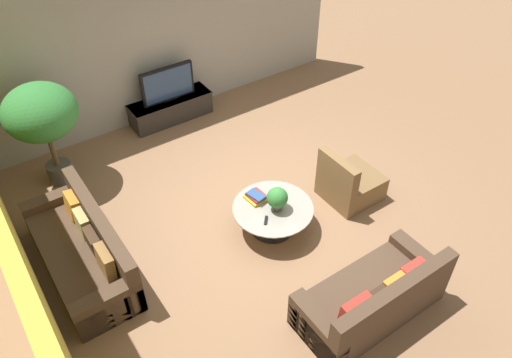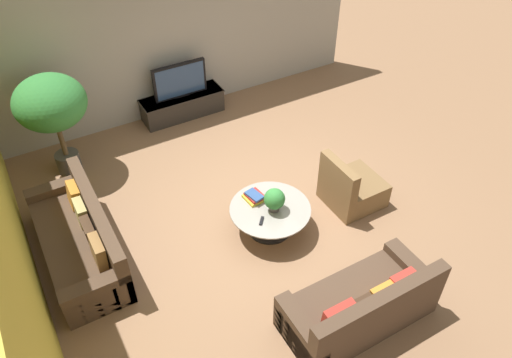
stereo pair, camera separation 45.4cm
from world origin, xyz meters
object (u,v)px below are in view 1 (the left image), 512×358
object	(u,v)px
couch_by_wall	(83,252)
media_console	(171,108)
armchair_wicker	(349,184)
television	(168,84)
coffee_table	(273,213)
potted_palm_tall	(41,115)
potted_plant_tabletop	(277,198)
couch_near_entry	(373,299)

from	to	relation	value
couch_by_wall	media_console	bearing A→B (deg)	134.41
couch_by_wall	armchair_wicker	world-z (taller)	armchair_wicker
television	coffee_table	xyz separation A→B (m)	(-0.10, -3.34, -0.45)
potted_palm_tall	television	bearing A→B (deg)	13.80
coffee_table	potted_palm_tall	xyz separation A→B (m)	(-2.16, 2.79, 0.94)
media_console	television	world-z (taller)	television
potted_palm_tall	potted_plant_tabletop	xyz separation A→B (m)	(2.19, -2.84, -0.63)
coffee_table	potted_palm_tall	distance (m)	3.65
television	armchair_wicker	distance (m)	3.71
media_console	potted_plant_tabletop	distance (m)	3.42
television	potted_plant_tabletop	xyz separation A→B (m)	(-0.07, -3.39, -0.14)
coffee_table	media_console	bearing A→B (deg)	88.25
media_console	potted_plant_tabletop	bearing A→B (deg)	-91.19
armchair_wicker	media_console	bearing A→B (deg)	19.70
armchair_wicker	potted_palm_tall	xyz separation A→B (m)	(-3.50, 2.91, 0.96)
coffee_table	armchair_wicker	bearing A→B (deg)	-5.14
media_console	coffee_table	size ratio (longest dim) A/B	1.35
couch_by_wall	armchair_wicker	xyz separation A→B (m)	(3.80, -0.96, -0.02)
coffee_table	couch_by_wall	distance (m)	2.59
potted_palm_tall	potted_plant_tabletop	world-z (taller)	potted_palm_tall
potted_palm_tall	coffee_table	bearing A→B (deg)	-52.22
armchair_wicker	potted_palm_tall	distance (m)	4.65
coffee_table	potted_palm_tall	bearing A→B (deg)	127.78
couch_by_wall	potted_palm_tall	bearing A→B (deg)	171.38
coffee_table	armchair_wicker	xyz separation A→B (m)	(1.34, -0.12, -0.02)
coffee_table	armchair_wicker	distance (m)	1.35
armchair_wicker	potted_plant_tabletop	size ratio (longest dim) A/B	2.42
coffee_table	potted_plant_tabletop	world-z (taller)	potted_plant_tabletop
armchair_wicker	potted_palm_tall	bearing A→B (deg)	50.30
media_console	coffee_table	xyz separation A→B (m)	(-0.10, -3.34, 0.06)
potted_plant_tabletop	potted_palm_tall	bearing A→B (deg)	127.69
potted_palm_tall	armchair_wicker	bearing A→B (deg)	-39.70
couch_near_entry	potted_palm_tall	bearing A→B (deg)	-63.59
media_console	coffee_table	bearing A→B (deg)	-91.75
armchair_wicker	coffee_table	bearing A→B (deg)	84.86
media_console	potted_plant_tabletop	xyz separation A→B (m)	(-0.07, -3.39, 0.38)
television	coffee_table	bearing A→B (deg)	-91.75
television	coffee_table	size ratio (longest dim) A/B	0.87
couch_by_wall	potted_plant_tabletop	world-z (taller)	couch_by_wall
coffee_table	armchair_wicker	world-z (taller)	armchair_wicker
television	couch_by_wall	size ratio (longest dim) A/B	0.45
television	couch_by_wall	xyz separation A→B (m)	(-2.56, -2.50, -0.45)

